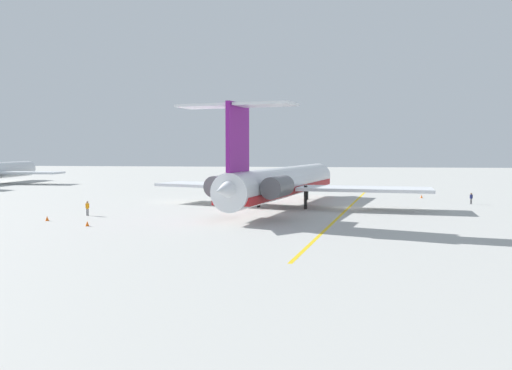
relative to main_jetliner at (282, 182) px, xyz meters
name	(u,v)px	position (x,y,z in m)	size (l,w,h in m)	color
ground	(348,208)	(1.59, -8.92, -3.55)	(333.59, 333.59, 0.00)	#ADADA8
main_jetliner	(282,182)	(0.00, 0.00, 0.00)	(44.20, 39.45, 13.00)	silver
ground_crew_near_nose	(210,185)	(27.73, 15.95, -2.38)	(0.46, 0.29, 1.83)	black
ground_crew_near_tail	(87,206)	(-11.22, 22.69, -2.42)	(0.33, 0.35, 1.78)	black
ground_crew_portside	(471,197)	(8.68, -27.10, -2.49)	(0.27, 0.39, 1.66)	black
safety_cone_nose	(421,196)	(17.93, -21.72, -3.27)	(0.40, 0.40, 0.55)	#EA590F
safety_cone_wingtip	(47,218)	(-16.10, 25.21, -3.27)	(0.40, 0.40, 0.55)	#EA590F
safety_cone_tail	(87,224)	(-19.47, 18.90, -3.27)	(0.40, 0.40, 0.55)	#EA590F
taxiway_centreline	(348,208)	(1.22, -9.01, -3.54)	(73.45, 0.36, 0.01)	gold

